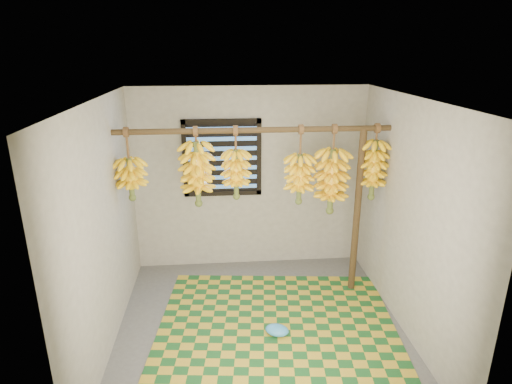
{
  "coord_description": "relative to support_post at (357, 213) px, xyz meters",
  "views": [
    {
      "loc": [
        -0.39,
        -3.83,
        2.84
      ],
      "look_at": [
        0.0,
        0.55,
        1.35
      ],
      "focal_mm": 30.0,
      "sensor_mm": 36.0,
      "label": 1
    }
  ],
  "objects": [
    {
      "name": "wall_right",
      "position": [
        0.3,
        -0.7,
        0.2
      ],
      "size": [
        0.01,
        3.0,
        2.4
      ],
      "primitive_type": "cube",
      "color": "gray",
      "rests_on": "floor"
    },
    {
      "name": "ceiling",
      "position": [
        -1.2,
        -0.7,
        1.4
      ],
      "size": [
        3.0,
        3.0,
        0.01
      ],
      "primitive_type": "cube",
      "color": "silver",
      "rests_on": "wall_back"
    },
    {
      "name": "banana_bunch_b",
      "position": [
        -1.83,
        0.0,
        0.53
      ],
      "size": [
        0.38,
        0.38,
        0.88
      ],
      "color": "brown",
      "rests_on": "hanging_pole"
    },
    {
      "name": "wall_left",
      "position": [
        -2.71,
        -0.7,
        0.2
      ],
      "size": [
        0.01,
        3.0,
        2.4
      ],
      "primitive_type": "cube",
      "color": "gray",
      "rests_on": "floor"
    },
    {
      "name": "hanging_pole",
      "position": [
        -1.2,
        0.0,
        1.0
      ],
      "size": [
        3.0,
        0.06,
        0.06
      ],
      "primitive_type": "cylinder",
      "rotation": [
        0.0,
        1.57,
        0.0
      ],
      "color": "#45331B",
      "rests_on": "wall_left"
    },
    {
      "name": "banana_bunch_e",
      "position": [
        -0.33,
        -0.0,
        0.4
      ],
      "size": [
        0.37,
        0.37,
        1.02
      ],
      "color": "brown",
      "rests_on": "hanging_pole"
    },
    {
      "name": "wall_back",
      "position": [
        -1.2,
        0.8,
        0.2
      ],
      "size": [
        3.0,
        0.01,
        2.4
      ],
      "primitive_type": "cube",
      "color": "gray",
      "rests_on": "floor"
    },
    {
      "name": "banana_bunch_d",
      "position": [
        -0.7,
        0.0,
        0.44
      ],
      "size": [
        0.33,
        0.33,
        0.9
      ],
      "color": "brown",
      "rests_on": "hanging_pole"
    },
    {
      "name": "support_post",
      "position": [
        0.0,
        0.0,
        0.0
      ],
      "size": [
        0.08,
        0.08,
        2.0
      ],
      "primitive_type": "cylinder",
      "color": "#45331B",
      "rests_on": "floor"
    },
    {
      "name": "floor",
      "position": [
        -1.2,
        -0.7,
        -1.0
      ],
      "size": [
        3.0,
        3.0,
        0.01
      ],
      "primitive_type": "cube",
      "color": "#505050",
      "rests_on": "ground"
    },
    {
      "name": "banana_bunch_c",
      "position": [
        -1.41,
        -0.0,
        0.51
      ],
      "size": [
        0.3,
        0.3,
        0.82
      ],
      "color": "brown",
      "rests_on": "hanging_pole"
    },
    {
      "name": "banana_bunch_f",
      "position": [
        0.15,
        0.0,
        0.52
      ],
      "size": [
        0.3,
        0.3,
        0.87
      ],
      "color": "brown",
      "rests_on": "hanging_pole"
    },
    {
      "name": "banana_bunch_a",
      "position": [
        -2.55,
        0.0,
        0.49
      ],
      "size": [
        0.35,
        0.35,
        0.8
      ],
      "color": "brown",
      "rests_on": "hanging_pole"
    },
    {
      "name": "window",
      "position": [
        -1.55,
        0.78,
        0.5
      ],
      "size": [
        1.0,
        0.04,
        1.0
      ],
      "color": "black",
      "rests_on": "wall_back"
    },
    {
      "name": "plastic_bag",
      "position": [
        -1.04,
        -0.83,
        -0.94
      ],
      "size": [
        0.3,
        0.27,
        0.1
      ],
      "primitive_type": "ellipsoid",
      "rotation": [
        0.0,
        0.0,
        -0.42
      ],
      "color": "#378DCE",
      "rests_on": "woven_mat"
    },
    {
      "name": "woven_mat",
      "position": [
        -1.02,
        -0.64,
        -0.99
      ],
      "size": [
        2.72,
        2.27,
        0.01
      ],
      "primitive_type": "cube",
      "rotation": [
        0.0,
        0.0,
        -0.1
      ],
      "color": "#174F1F",
      "rests_on": "floor"
    }
  ]
}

